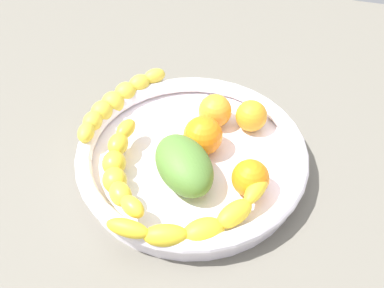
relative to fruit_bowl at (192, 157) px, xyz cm
name	(u,v)px	position (x,y,z in cm)	size (l,w,h in cm)	color
kitchen_counter	(192,173)	(0.00, 0.00, -3.90)	(120.00, 120.00, 3.00)	#686459
fruit_bowl	(192,157)	(0.00, 0.00, 0.00)	(35.08, 35.08, 4.67)	white
banana_draped_left	(119,169)	(-8.80, -7.12, 2.49)	(10.32, 18.26, 4.25)	yellow
banana_draped_right	(116,102)	(-14.71, 6.58, 2.28)	(9.95, 20.30, 4.36)	gold
banana_arching_top	(200,222)	(4.48, -12.81, 2.18)	(19.53, 15.33, 4.20)	yellow
orange_front	(251,116)	(7.38, 8.96, 2.33)	(5.06, 5.06, 5.06)	orange
orange_mid_left	(203,136)	(1.13, 2.11, 2.82)	(6.03, 6.03, 6.03)	orange
orange_mid_right	(250,178)	(9.53, -4.00, 2.48)	(5.37, 5.37, 5.37)	orange
orange_rear	(215,111)	(1.55, 8.47, 2.49)	(5.38, 5.38, 5.38)	orange
mango_green	(184,165)	(0.08, -4.42, 2.90)	(11.55, 7.50, 6.19)	#527E32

